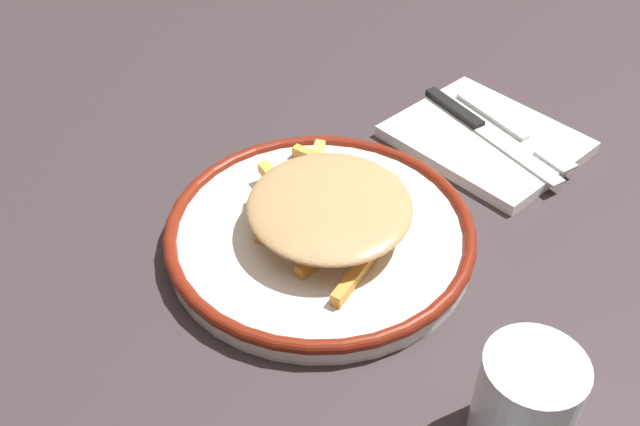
# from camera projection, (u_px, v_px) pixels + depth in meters

# --- Properties ---
(ground_plane) EXTENTS (2.60, 2.60, 0.00)m
(ground_plane) POSITION_uv_depth(u_px,v_px,m) (320.00, 243.00, 0.71)
(ground_plane) COLOR #372C30
(plate) EXTENTS (0.30, 0.30, 0.03)m
(plate) POSITION_uv_depth(u_px,v_px,m) (320.00, 233.00, 0.70)
(plate) COLOR white
(plate) RESTS_ON ground_plane
(fries_heap) EXTENTS (0.22, 0.22, 0.04)m
(fries_heap) POSITION_uv_depth(u_px,v_px,m) (328.00, 207.00, 0.68)
(fries_heap) COLOR gold
(fries_heap) RESTS_ON plate
(napkin) EXTENTS (0.17, 0.20, 0.01)m
(napkin) POSITION_uv_depth(u_px,v_px,m) (488.00, 141.00, 0.82)
(napkin) COLOR white
(napkin) RESTS_ON ground_plane
(fork) EXTENTS (0.04, 0.18, 0.00)m
(fork) POSITION_uv_depth(u_px,v_px,m) (513.00, 130.00, 0.82)
(fork) COLOR silver
(fork) RESTS_ON napkin
(knife) EXTENTS (0.05, 0.21, 0.01)m
(knife) POSITION_uv_depth(u_px,v_px,m) (478.00, 126.00, 0.83)
(knife) COLOR black
(knife) RESTS_ON napkin
(water_glass) EXTENTS (0.07, 0.07, 0.09)m
(water_glass) POSITION_uv_depth(u_px,v_px,m) (526.00, 402.00, 0.52)
(water_glass) COLOR silver
(water_glass) RESTS_ON ground_plane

